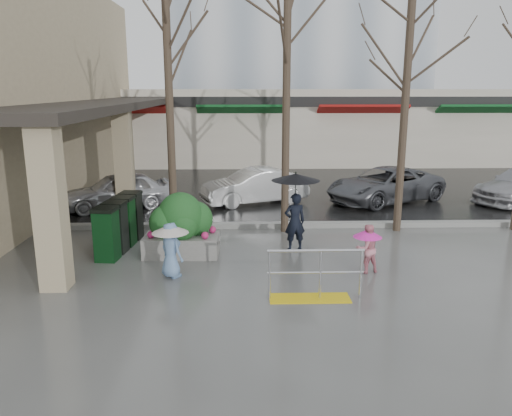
{
  "coord_description": "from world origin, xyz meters",
  "views": [
    {
      "loc": [
        -0.02,
        -10.37,
        4.07
      ],
      "look_at": [
        0.3,
        1.12,
        1.3
      ],
      "focal_mm": 35.0,
      "sensor_mm": 36.0,
      "label": 1
    }
  ],
  "objects_px": {
    "tree_west": "(167,49)",
    "planter": "(181,226)",
    "woman": "(295,201)",
    "child_pink": "(367,245)",
    "news_boxes": "(120,224)",
    "tree_mideast": "(408,58)",
    "tree_midwest": "(287,43)",
    "car_a": "(117,191)",
    "car_c": "(385,185)",
    "handrail": "(313,281)",
    "car_b": "(255,186)",
    "child_blue": "(171,244)"
  },
  "relations": [
    {
      "from": "car_c",
      "to": "news_boxes",
      "type": "bearing_deg",
      "value": -86.74
    },
    {
      "from": "tree_mideast",
      "to": "car_a",
      "type": "distance_m",
      "value": 10.23
    },
    {
      "from": "child_blue",
      "to": "car_c",
      "type": "bearing_deg",
      "value": -89.69
    },
    {
      "from": "tree_west",
      "to": "car_c",
      "type": "relative_size",
      "value": 1.5
    },
    {
      "from": "handrail",
      "to": "news_boxes",
      "type": "relative_size",
      "value": 0.79
    },
    {
      "from": "tree_midwest",
      "to": "car_c",
      "type": "distance_m",
      "value": 7.16
    },
    {
      "from": "news_boxes",
      "to": "car_a",
      "type": "height_order",
      "value": "news_boxes"
    },
    {
      "from": "car_b",
      "to": "car_c",
      "type": "height_order",
      "value": "same"
    },
    {
      "from": "child_blue",
      "to": "planter",
      "type": "height_order",
      "value": "planter"
    },
    {
      "from": "woman",
      "to": "news_boxes",
      "type": "height_order",
      "value": "woman"
    },
    {
      "from": "car_b",
      "to": "car_c",
      "type": "distance_m",
      "value": 4.77
    },
    {
      "from": "tree_mideast",
      "to": "child_pink",
      "type": "bearing_deg",
      "value": -117.21
    },
    {
      "from": "woman",
      "to": "planter",
      "type": "distance_m",
      "value": 2.92
    },
    {
      "from": "handrail",
      "to": "child_blue",
      "type": "distance_m",
      "value": 3.24
    },
    {
      "from": "child_pink",
      "to": "woman",
      "type": "bearing_deg",
      "value": -64.62
    },
    {
      "from": "tree_midwest",
      "to": "car_a",
      "type": "distance_m",
      "value": 7.78
    },
    {
      "from": "child_pink",
      "to": "planter",
      "type": "relative_size",
      "value": 0.6
    },
    {
      "from": "tree_west",
      "to": "tree_midwest",
      "type": "xyz_separation_m",
      "value": [
        3.2,
        0.0,
        0.15
      ]
    },
    {
      "from": "woman",
      "to": "news_boxes",
      "type": "bearing_deg",
      "value": -14.27
    },
    {
      "from": "car_b",
      "to": "tree_west",
      "type": "bearing_deg",
      "value": -54.62
    },
    {
      "from": "handrail",
      "to": "woman",
      "type": "xyz_separation_m",
      "value": [
        -0.05,
        3.08,
        0.93
      ]
    },
    {
      "from": "woman",
      "to": "car_a",
      "type": "distance_m",
      "value": 7.37
    },
    {
      "from": "news_boxes",
      "to": "tree_west",
      "type": "bearing_deg",
      "value": 57.84
    },
    {
      "from": "woman",
      "to": "handrail",
      "type": "bearing_deg",
      "value": 79.8
    },
    {
      "from": "handrail",
      "to": "tree_west",
      "type": "xyz_separation_m",
      "value": [
        -3.36,
        4.8,
        4.71
      ]
    },
    {
      "from": "tree_west",
      "to": "planter",
      "type": "distance_m",
      "value": 4.81
    },
    {
      "from": "tree_midwest",
      "to": "woman",
      "type": "relative_size",
      "value": 3.43
    },
    {
      "from": "tree_mideast",
      "to": "woman",
      "type": "height_order",
      "value": "tree_mideast"
    },
    {
      "from": "tree_west",
      "to": "news_boxes",
      "type": "xyz_separation_m",
      "value": [
        -1.19,
        -1.48,
        -4.43
      ]
    },
    {
      "from": "news_boxes",
      "to": "tree_mideast",
      "type": "bearing_deg",
      "value": 17.57
    },
    {
      "from": "news_boxes",
      "to": "car_a",
      "type": "distance_m",
      "value": 4.59
    },
    {
      "from": "woman",
      "to": "car_c",
      "type": "xyz_separation_m",
      "value": [
        3.87,
        5.5,
        -0.67
      ]
    },
    {
      "from": "tree_midwest",
      "to": "child_blue",
      "type": "relative_size",
      "value": 5.66
    },
    {
      "from": "child_pink",
      "to": "child_blue",
      "type": "height_order",
      "value": "child_blue"
    },
    {
      "from": "tree_midwest",
      "to": "car_a",
      "type": "xyz_separation_m",
      "value": [
        -5.53,
        2.96,
        -4.6
      ]
    },
    {
      "from": "news_boxes",
      "to": "planter",
      "type": "bearing_deg",
      "value": -12.48
    },
    {
      "from": "handrail",
      "to": "planter",
      "type": "height_order",
      "value": "planter"
    },
    {
      "from": "tree_west",
      "to": "tree_midwest",
      "type": "bearing_deg",
      "value": 0.0
    },
    {
      "from": "planter",
      "to": "car_a",
      "type": "relative_size",
      "value": 0.5
    },
    {
      "from": "woman",
      "to": "tree_west",
      "type": "bearing_deg",
      "value": -38.65
    },
    {
      "from": "tree_mideast",
      "to": "tree_midwest",
      "type": "bearing_deg",
      "value": 180.0
    },
    {
      "from": "news_boxes",
      "to": "tree_midwest",
      "type": "bearing_deg",
      "value": 25.29
    },
    {
      "from": "tree_west",
      "to": "woman",
      "type": "relative_size",
      "value": 3.33
    },
    {
      "from": "child_blue",
      "to": "child_pink",
      "type": "bearing_deg",
      "value": -134.61
    },
    {
      "from": "handrail",
      "to": "child_pink",
      "type": "relative_size",
      "value": 1.7
    },
    {
      "from": "tree_mideast",
      "to": "planter",
      "type": "relative_size",
      "value": 3.5
    },
    {
      "from": "woman",
      "to": "car_a",
      "type": "bearing_deg",
      "value": -50.87
    },
    {
      "from": "tree_midwest",
      "to": "woman",
      "type": "xyz_separation_m",
      "value": [
        0.11,
        -1.72,
        -3.93
      ]
    },
    {
      "from": "tree_midwest",
      "to": "car_a",
      "type": "bearing_deg",
      "value": 151.8
    },
    {
      "from": "woman",
      "to": "child_pink",
      "type": "height_order",
      "value": "woman"
    }
  ]
}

